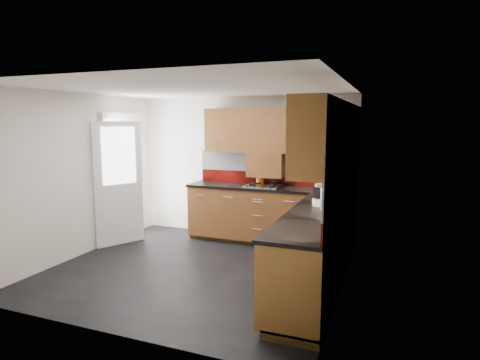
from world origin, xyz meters
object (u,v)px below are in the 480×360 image
at_px(food_processor, 319,196).
at_px(utensil_pot, 260,178).
at_px(gas_hob, 263,186).
at_px(toaster, 346,185).

bearing_deg(food_processor, utensil_pot, 131.55).
relative_size(gas_hob, food_processor, 2.03).
bearing_deg(gas_hob, food_processor, -46.81).
bearing_deg(utensil_pot, toaster, -3.78).
bearing_deg(utensil_pot, food_processor, -48.45).
distance_m(toaster, food_processor, 1.31).
xyz_separation_m(toaster, food_processor, (-0.18, -1.30, 0.04)).
bearing_deg(toaster, utensil_pot, 176.22).
height_order(utensil_pot, food_processor, utensil_pot).
relative_size(gas_hob, toaster, 2.12).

